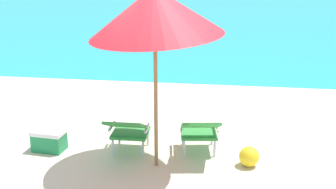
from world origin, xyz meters
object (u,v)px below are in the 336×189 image
at_px(lounge_chair_right, 200,130).
at_px(beach_umbrella_center, 155,12).
at_px(beach_ball, 249,157).
at_px(lounge_chair_left, 128,129).
at_px(cooler_box, 49,140).

xyz_separation_m(lounge_chair_right, beach_umbrella_center, (-0.56, -0.39, 1.71)).
height_order(beach_umbrella_center, beach_ball, beach_umbrella_center).
bearing_deg(lounge_chair_left, beach_ball, -3.66).
xyz_separation_m(lounge_chair_left, cooler_box, (-1.20, 0.02, -0.24)).
xyz_separation_m(lounge_chair_right, cooler_box, (-2.21, -0.11, -0.24)).
relative_size(lounge_chair_right, beach_umbrella_center, 0.38).
distance_m(beach_umbrella_center, cooler_box, 2.57).
bearing_deg(beach_umbrella_center, beach_ball, 6.81).
relative_size(beach_ball, cooler_box, 0.56).
height_order(lounge_chair_left, lounge_chair_right, same).
xyz_separation_m(lounge_chair_right, beach_ball, (0.70, -0.24, -0.26)).
xyz_separation_m(beach_umbrella_center, cooler_box, (-1.64, 0.28, -1.95)).
distance_m(lounge_chair_left, beach_ball, 1.73).
bearing_deg(lounge_chair_right, cooler_box, -177.21).
height_order(lounge_chair_left, beach_umbrella_center, beach_umbrella_center).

